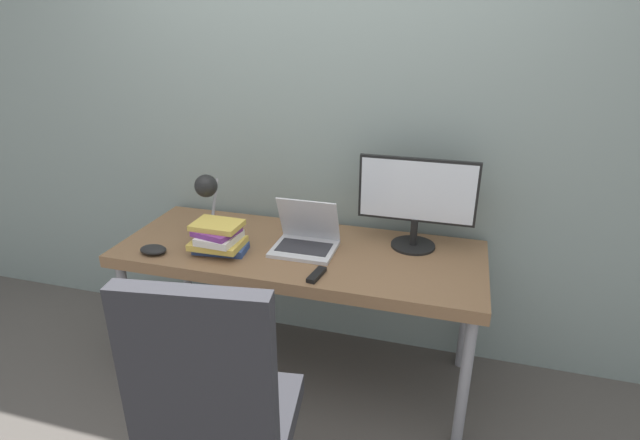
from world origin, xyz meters
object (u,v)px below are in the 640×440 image
(office_chair, at_px, (213,404))
(monitor, at_px, (417,198))
(laptop, at_px, (306,239))
(desk_lamp, at_px, (209,193))
(game_controller, at_px, (153,250))
(book_stack, at_px, (218,238))

(office_chair, bearing_deg, monitor, 64.20)
(monitor, bearing_deg, laptop, -161.26)
(desk_lamp, xyz_separation_m, office_chair, (0.48, -0.96, -0.39))
(desk_lamp, xyz_separation_m, game_controller, (-0.18, -0.27, -0.21))
(monitor, height_order, game_controller, monitor)
(monitor, bearing_deg, desk_lamp, -171.14)
(laptop, bearing_deg, game_controller, -159.70)
(office_chair, xyz_separation_m, book_stack, (-0.36, 0.79, 0.23))
(monitor, distance_m, book_stack, 0.97)
(game_controller, bearing_deg, desk_lamp, 56.73)
(laptop, bearing_deg, monitor, 18.74)
(book_stack, xyz_separation_m, game_controller, (-0.30, -0.10, -0.06))
(book_stack, bearing_deg, monitor, 20.05)
(monitor, relative_size, office_chair, 0.51)
(office_chair, bearing_deg, game_controller, 133.70)
(desk_lamp, bearing_deg, laptop, -1.42)
(monitor, relative_size, book_stack, 2.13)
(book_stack, relative_size, game_controller, 1.98)
(desk_lamp, relative_size, book_stack, 1.28)
(desk_lamp, bearing_deg, monitor, 8.86)
(monitor, bearing_deg, book_stack, -159.95)
(desk_lamp, height_order, book_stack, desk_lamp)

